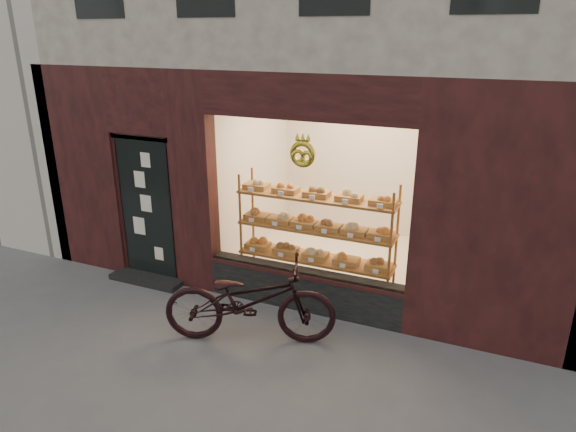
% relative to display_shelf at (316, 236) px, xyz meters
% --- Properties ---
extents(ground, '(90.00, 90.00, 0.00)m').
position_rel_display_shelf_xyz_m(ground, '(-0.45, -2.55, -0.88)').
color(ground, '#5C5C5C').
extents(display_shelf, '(2.20, 0.45, 1.70)m').
position_rel_display_shelf_xyz_m(display_shelf, '(0.00, 0.00, 0.00)').
color(display_shelf, brown).
rests_on(display_shelf, ground).
extents(bicycle, '(2.17, 1.37, 1.08)m').
position_rel_display_shelf_xyz_m(bicycle, '(-0.31, -1.41, -0.34)').
color(bicycle, black).
rests_on(bicycle, ground).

